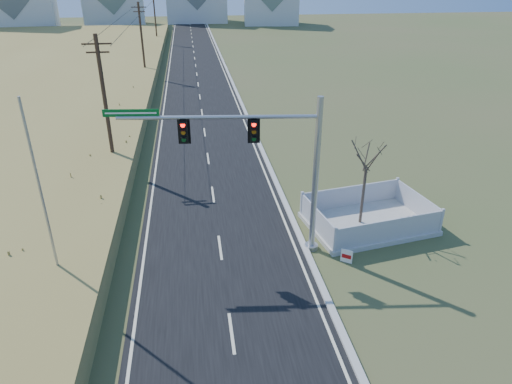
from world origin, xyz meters
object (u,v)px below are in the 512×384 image
(flagpole, at_px, (48,222))
(fence_enclosure, at_px, (368,221))
(traffic_signal_mast, at_px, (275,162))
(bare_tree, at_px, (368,155))
(open_sign, at_px, (347,256))

(flagpole, bearing_deg, fence_enclosure, 12.61)
(flagpole, bearing_deg, traffic_signal_mast, 10.80)
(fence_enclosure, relative_size, bare_tree, 1.36)
(traffic_signal_mast, height_order, open_sign, traffic_signal_mast)
(open_sign, bearing_deg, bare_tree, 94.70)
(traffic_signal_mast, relative_size, fence_enclosure, 1.37)
(open_sign, height_order, bare_tree, bare_tree)
(fence_enclosure, xyz_separation_m, open_sign, (-2.26, -3.21, 0.08))
(traffic_signal_mast, relative_size, flagpole, 1.13)
(fence_enclosure, xyz_separation_m, bare_tree, (-0.43, 0.03, 3.86))
(fence_enclosure, height_order, open_sign, fence_enclosure)
(fence_enclosure, xyz_separation_m, flagpole, (-15.09, -3.37, 3.10))
(flagpole, bearing_deg, open_sign, 0.76)
(flagpole, distance_m, bare_tree, 15.07)
(traffic_signal_mast, height_order, bare_tree, traffic_signal_mast)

